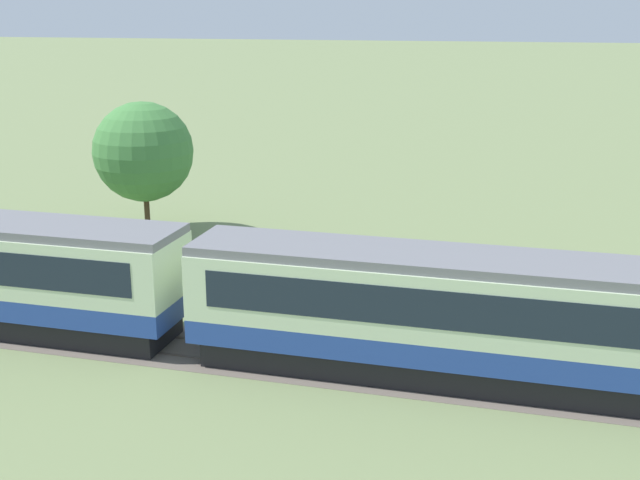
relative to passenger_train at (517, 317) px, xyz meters
name	(u,v)px	position (x,y,z in m)	size (l,w,h in m)	color
passenger_train	(517,317)	(0.00, 0.00, 0.00)	(107.29, 3.14, 4.18)	#234293
railway_track	(507,384)	(-0.16, 0.00, -2.31)	(182.19, 3.60, 0.04)	#665B51
yard_tree_1	(143,152)	(-19.48, 13.28, 2.12)	(5.18, 5.18, 7.03)	#4C3823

